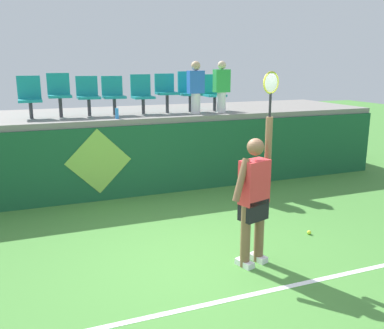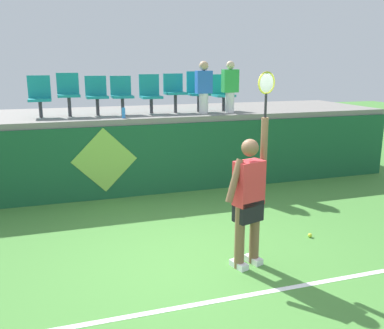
# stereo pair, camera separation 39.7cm
# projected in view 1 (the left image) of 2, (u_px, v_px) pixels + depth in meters

# --- Properties ---
(ground_plane) EXTENTS (40.00, 40.00, 0.00)m
(ground_plane) POSITION_uv_depth(u_px,v_px,m) (201.00, 262.00, 5.70)
(ground_plane) COLOR #478438
(court_back_wall) EXTENTS (11.55, 0.20, 1.44)m
(court_back_wall) POSITION_uv_depth(u_px,v_px,m) (140.00, 160.00, 8.46)
(court_back_wall) COLOR #195633
(court_back_wall) RESTS_ON ground_plane
(spectator_platform) EXTENTS (11.55, 2.68, 0.12)m
(spectator_platform) POSITION_uv_depth(u_px,v_px,m) (124.00, 115.00, 9.45)
(spectator_platform) COLOR gray
(spectator_platform) RESTS_ON court_back_wall
(court_baseline_stripe) EXTENTS (10.40, 0.08, 0.01)m
(court_baseline_stripe) POSITION_uv_depth(u_px,v_px,m) (234.00, 298.00, 4.81)
(court_baseline_stripe) COLOR white
(court_baseline_stripe) RESTS_ON ground_plane
(tennis_player) EXTENTS (0.73, 0.36, 2.53)m
(tennis_player) POSITION_uv_depth(u_px,v_px,m) (254.00, 195.00, 5.45)
(tennis_player) COLOR white
(tennis_player) RESTS_ON ground_plane
(tennis_ball) EXTENTS (0.07, 0.07, 0.07)m
(tennis_ball) POSITION_uv_depth(u_px,v_px,m) (309.00, 232.00, 6.62)
(tennis_ball) COLOR #D1E533
(tennis_ball) RESTS_ON ground_plane
(water_bottle) EXTENTS (0.07, 0.07, 0.21)m
(water_bottle) POSITION_uv_depth(u_px,v_px,m) (117.00, 113.00, 8.25)
(water_bottle) COLOR #338CE5
(water_bottle) RESTS_ON spectator_platform
(stadium_chair_0) EXTENTS (0.44, 0.42, 0.83)m
(stadium_chair_0) POSITION_uv_depth(u_px,v_px,m) (30.00, 96.00, 8.24)
(stadium_chair_0) COLOR #38383D
(stadium_chair_0) RESTS_ON spectator_platform
(stadium_chair_1) EXTENTS (0.44, 0.42, 0.87)m
(stadium_chair_1) POSITION_uv_depth(u_px,v_px,m) (59.00, 92.00, 8.42)
(stadium_chair_1) COLOR #38383D
(stadium_chair_1) RESTS_ON spectator_platform
(stadium_chair_2) EXTENTS (0.44, 0.42, 0.81)m
(stadium_chair_2) POSITION_uv_depth(u_px,v_px,m) (88.00, 94.00, 8.63)
(stadium_chair_2) COLOR #38383D
(stadium_chair_2) RESTS_ON spectator_platform
(stadium_chair_3) EXTENTS (0.44, 0.42, 0.80)m
(stadium_chair_3) POSITION_uv_depth(u_px,v_px,m) (113.00, 93.00, 8.81)
(stadium_chair_3) COLOR #38383D
(stadium_chair_3) RESTS_ON spectator_platform
(stadium_chair_4) EXTENTS (0.44, 0.42, 0.83)m
(stadium_chair_4) POSITION_uv_depth(u_px,v_px,m) (142.00, 93.00, 9.04)
(stadium_chair_4) COLOR #38383D
(stadium_chair_4) RESTS_ON spectator_platform
(stadium_chair_5) EXTENTS (0.44, 0.42, 0.84)m
(stadium_chair_5) POSITION_uv_depth(u_px,v_px,m) (166.00, 90.00, 9.21)
(stadium_chair_5) COLOR #38383D
(stadium_chair_5) RESTS_ON spectator_platform
(stadium_chair_6) EXTENTS (0.44, 0.42, 0.89)m
(stadium_chair_6) POSITION_uv_depth(u_px,v_px,m) (189.00, 90.00, 9.41)
(stadium_chair_6) COLOR #38383D
(stadium_chair_6) RESTS_ON spectator_platform
(stadium_chair_7) EXTENTS (0.44, 0.42, 0.82)m
(stadium_chair_7) POSITION_uv_depth(u_px,v_px,m) (213.00, 91.00, 9.63)
(stadium_chair_7) COLOR #38383D
(stadium_chair_7) RESTS_ON spectator_platform
(spectator_0) EXTENTS (0.34, 0.20, 1.11)m
(spectator_0) POSITION_uv_depth(u_px,v_px,m) (196.00, 86.00, 9.01)
(spectator_0) COLOR white
(spectator_0) RESTS_ON spectator_platform
(spectator_1) EXTENTS (0.34, 0.20, 1.11)m
(spectator_1) POSITION_uv_depth(u_px,v_px,m) (222.00, 86.00, 9.21)
(spectator_1) COLOR white
(spectator_1) RESTS_ON spectator_platform
(wall_signage_mount) EXTENTS (1.27, 0.01, 1.43)m
(wall_signage_mount) POSITION_uv_depth(u_px,v_px,m) (101.00, 201.00, 8.24)
(wall_signage_mount) COLOR #195633
(wall_signage_mount) RESTS_ON ground_plane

